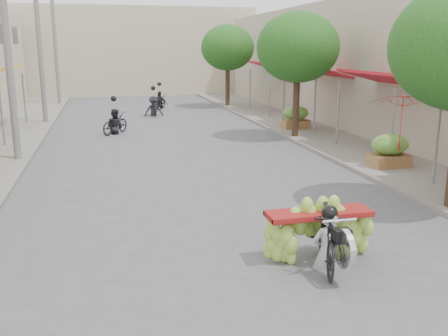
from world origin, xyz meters
The scene contains 17 objects.
ground centered at (0.00, 0.00, 0.00)m, with size 120.00×120.00×0.00m, color #56565B.
sidewalk_right centered at (7.00, 15.00, 0.06)m, with size 4.00×60.00×0.12m, color gray.
shophouse_row_right centered at (11.99, 14.00, 3.00)m, with size 9.77×40.00×6.00m.
far_building centered at (0.00, 38.00, 3.50)m, with size 20.00×6.00×7.00m, color #C1B399.
utility_pole_mid centered at (-5.40, 12.00, 4.03)m, with size 0.60×0.24×8.00m.
utility_pole_far centered at (-5.40, 21.00, 4.03)m, with size 0.60×0.24×8.00m.
utility_pole_back centered at (-5.40, 30.00, 4.03)m, with size 0.60×0.24×8.00m.
street_tree_mid centered at (5.40, 14.00, 3.78)m, with size 3.40×3.40×5.25m.
street_tree_far centered at (5.40, 26.00, 3.78)m, with size 3.40×3.40×5.25m.
produce_crate_mid centered at (6.20, 8.00, 0.71)m, with size 1.20×0.88×1.16m.
produce_crate_far centered at (6.20, 16.00, 0.71)m, with size 1.20×0.88×1.16m.
banana_motorbike centered at (1.18, 1.91, 0.67)m, with size 2.20×1.98×1.93m.
market_umbrella centered at (6.19, 7.44, 2.49)m, with size 2.10×2.10×1.78m.
pedestrian centered at (6.25, 16.08, 1.07)m, with size 1.08×0.85×1.91m.
bg_motorbike_a centered at (-2.04, 17.07, 0.73)m, with size 1.51×1.77×1.95m.
bg_motorbike_b centered at (0.27, 22.70, 0.82)m, with size 1.06×1.91×1.95m.
bg_motorbike_c centered at (0.98, 26.01, 0.80)m, with size 1.24×1.71×1.95m.
Camera 1 is at (-2.46, -5.73, 3.76)m, focal length 40.00 mm.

